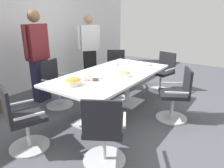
# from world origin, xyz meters

# --- Properties ---
(ground_plane) EXTENTS (10.00, 10.00, 0.01)m
(ground_plane) POSITION_xyz_m (0.00, 0.00, -0.01)
(ground_plane) COLOR #4C4F56
(back_wall) EXTENTS (8.00, 0.10, 2.80)m
(back_wall) POSITION_xyz_m (0.00, 2.40, 1.40)
(back_wall) COLOR white
(back_wall) RESTS_ON ground
(conference_table) EXTENTS (2.40, 1.20, 0.75)m
(conference_table) POSITION_xyz_m (0.00, 0.00, 0.63)
(conference_table) COLOR white
(conference_table) RESTS_ON ground
(office_chair_0) EXTENTS (0.73, 0.73, 0.91)m
(office_chair_0) POSITION_xyz_m (0.39, -1.07, 0.41)
(office_chair_0) COLOR silver
(office_chair_0) RESTS_ON ground
(office_chair_1) EXTENTS (0.66, 0.66, 0.91)m
(office_chair_1) POSITION_xyz_m (1.63, -0.33, 0.41)
(office_chair_1) COLOR silver
(office_chair_1) RESTS_ON ground
(office_chair_2) EXTENTS (0.75, 0.75, 0.91)m
(office_chair_2) POSITION_xyz_m (1.26, 0.74, 0.41)
(office_chair_2) COLOR silver
(office_chair_2) RESTS_ON ground
(office_chair_3) EXTENTS (0.60, 0.60, 0.91)m
(office_chair_3) POSITION_xyz_m (-0.37, 1.08, 0.41)
(office_chair_3) COLOR silver
(office_chair_3) RESTS_ON ground
(office_chair_4) EXTENTS (0.69, 0.69, 0.91)m
(office_chair_4) POSITION_xyz_m (-1.63, 0.33, 0.41)
(office_chair_4) COLOR silver
(office_chair_4) RESTS_ON ground
(office_chair_5) EXTENTS (0.74, 0.74, 0.91)m
(office_chair_5) POSITION_xyz_m (-1.26, -0.74, 0.41)
(office_chair_5) COLOR silver
(office_chair_5) RESTS_ON ground
(person_standing_1) EXTENTS (0.61, 0.25, 1.84)m
(person_standing_1) POSITION_xyz_m (-0.37, 1.57, 0.97)
(person_standing_1) COLOR #232842
(person_standing_1) RESTS_ON ground
(person_standing_2) EXTENTS (0.54, 0.44, 1.74)m
(person_standing_2) POSITION_xyz_m (1.33, 1.65, 0.91)
(person_standing_2) COLOR black
(person_standing_2) RESTS_ON ground
(snack_bowl_cookies) EXTENTS (0.21, 0.21, 0.09)m
(snack_bowl_cookies) POSITION_xyz_m (-0.03, -0.29, 0.80)
(snack_bowl_cookies) COLOR white
(snack_bowl_cookies) RESTS_ON conference_table
(snack_bowl_chips_orange) EXTENTS (0.26, 0.26, 0.12)m
(snack_bowl_chips_orange) POSITION_xyz_m (-0.86, 0.11, 0.81)
(snack_bowl_chips_orange) COLOR beige
(snack_bowl_chips_orange) RESTS_ON conference_table
(donut_platter) EXTENTS (0.38, 0.37, 0.04)m
(donut_platter) POSITION_xyz_m (-0.47, 0.09, 0.77)
(donut_platter) COLOR white
(donut_platter) RESTS_ON conference_table
(plate_stack) EXTENTS (0.23, 0.23, 0.04)m
(plate_stack) POSITION_xyz_m (0.94, -0.21, 0.77)
(plate_stack) COLOR white
(plate_stack) RESTS_ON conference_table
(napkin_pile) EXTENTS (0.16, 0.16, 0.06)m
(napkin_pile) POSITION_xyz_m (0.55, 0.33, 0.78)
(napkin_pile) COLOR white
(napkin_pile) RESTS_ON conference_table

